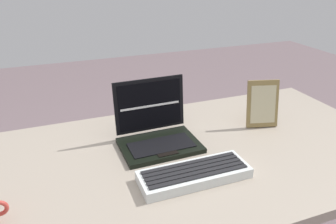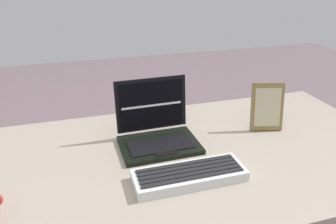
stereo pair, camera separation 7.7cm
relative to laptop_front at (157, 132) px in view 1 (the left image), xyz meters
name	(u,v)px [view 1 (the left image)]	position (x,y,z in m)	size (l,w,h in m)	color
desk	(158,181)	(-0.03, -0.10, -0.13)	(1.78, 0.80, 0.73)	#A19483
laptop_front	(157,132)	(0.00, 0.00, 0.00)	(0.28, 0.22, 0.22)	black
external_keyboard	(194,174)	(0.04, -0.25, -0.03)	(0.34, 0.12, 0.04)	silver
photo_frame	(263,104)	(0.44, -0.01, 0.05)	(0.13, 0.08, 0.19)	olive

